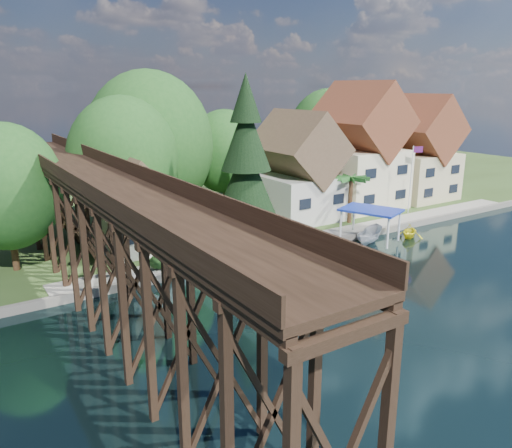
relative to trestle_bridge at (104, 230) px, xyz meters
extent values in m
plane|color=black|center=(16.00, -5.17, -5.35)|extent=(140.00, 140.00, 0.00)
cube|color=#314A1D|center=(16.00, 28.83, -5.10)|extent=(140.00, 52.00, 0.50)
cube|color=slate|center=(20.00, 2.83, -5.04)|extent=(60.00, 0.40, 0.62)
cube|color=gray|center=(22.00, 4.13, -4.82)|extent=(50.00, 2.60, 0.06)
cube|color=black|center=(0.00, -17.97, -1.35)|extent=(4.00, 0.36, 8.00)
cube|color=black|center=(0.00, -14.77, -1.35)|extent=(4.00, 0.36, 8.00)
cube|color=black|center=(0.00, -11.57, -1.35)|extent=(4.00, 0.36, 8.00)
cube|color=black|center=(0.00, -8.37, -1.35)|extent=(4.00, 0.36, 8.00)
cube|color=black|center=(0.00, -5.17, -1.35)|extent=(4.00, 0.36, 8.00)
cube|color=black|center=(0.00, -1.97, -1.35)|extent=(4.00, 0.36, 8.00)
cube|color=black|center=(0.00, 1.23, -1.35)|extent=(4.00, 0.36, 8.00)
cube|color=black|center=(0.00, 4.43, -1.35)|extent=(4.00, 0.36, 8.00)
cube|color=black|center=(0.00, 7.63, -1.35)|extent=(4.00, 0.36, 8.00)
cube|color=black|center=(0.00, 10.83, -1.35)|extent=(4.00, 0.36, 8.00)
cube|color=black|center=(0.00, 14.03, -1.35)|extent=(4.00, 0.36, 8.00)
cube|color=black|center=(0.00, 17.23, -1.35)|extent=(4.00, 0.36, 8.00)
cube|color=black|center=(0.00, 20.43, -1.35)|extent=(4.00, 0.36, 8.00)
cube|color=black|center=(-1.75, 0.83, 2.70)|extent=(0.35, 44.00, 0.35)
cube|color=black|center=(1.75, 0.83, 2.70)|extent=(0.35, 44.00, 0.35)
cube|color=black|center=(0.00, 0.83, 3.00)|extent=(4.00, 44.00, 0.30)
cube|color=black|center=(-2.00, 0.83, 3.55)|extent=(0.12, 44.00, 0.80)
cube|color=black|center=(2.00, 0.83, 3.55)|extent=(0.12, 44.00, 0.80)
cube|color=beige|center=(23.00, 10.83, -2.60)|extent=(7.50, 8.00, 4.50)
cube|color=brown|center=(23.00, 10.83, 2.35)|extent=(7.64, 8.64, 7.64)
cube|color=black|center=(20.90, 6.79, -2.37)|extent=(1.35, 0.08, 1.00)
cube|color=black|center=(25.10, 6.79, -2.37)|extent=(1.35, 0.08, 1.00)
cube|color=beige|center=(32.00, 11.33, -1.60)|extent=(8.50, 8.50, 6.50)
cube|color=brown|center=(32.00, 11.33, 4.71)|extent=(8.65, 9.18, 8.65)
cube|color=black|center=(29.62, 7.04, -1.27)|extent=(1.53, 0.08, 1.00)
cube|color=black|center=(34.38, 7.04, -1.27)|extent=(1.53, 0.08, 1.00)
cube|color=beige|center=(41.00, 10.83, -2.10)|extent=(8.00, 8.00, 5.50)
cube|color=brown|center=(41.00, 10.83, 3.53)|extent=(8.15, 8.64, 8.15)
cube|color=black|center=(38.76, 6.79, -1.82)|extent=(1.44, 0.08, 1.00)
cube|color=black|center=(43.24, 6.79, -1.82)|extent=(1.44, 0.08, 1.00)
cube|color=beige|center=(5.00, 9.33, -3.10)|extent=(5.00, 5.00, 3.50)
cube|color=brown|center=(5.00, 9.33, 0.45)|extent=(5.09, 5.40, 5.09)
cube|color=black|center=(3.60, 6.79, -2.92)|extent=(0.90, 0.08, 1.00)
cube|color=black|center=(6.40, 6.79, -2.92)|extent=(0.90, 0.08, 1.00)
cylinder|color=#382314|center=(6.00, 13.83, -2.60)|extent=(0.50, 0.50, 4.50)
ellipsoid|color=#1E4E1B|center=(6.00, 13.83, 2.15)|extent=(4.40, 4.40, 5.06)
cylinder|color=#382314|center=(10.00, 17.83, -2.37)|extent=(0.50, 0.50, 4.95)
ellipsoid|color=#1E4E1B|center=(10.00, 17.83, 2.85)|extent=(5.00, 5.00, 5.75)
cylinder|color=#382314|center=(19.00, 18.83, -2.82)|extent=(0.50, 0.50, 4.05)
ellipsoid|color=#1E4E1B|center=(19.00, 18.83, 1.45)|extent=(4.00, 4.00, 4.60)
cylinder|color=#382314|center=(34.00, 18.83, -2.60)|extent=(0.50, 0.50, 4.50)
ellipsoid|color=#1E4E1B|center=(34.00, 18.83, 2.15)|extent=(4.60, 4.60, 5.29)
cylinder|color=#382314|center=(42.00, 14.83, -3.05)|extent=(0.50, 0.50, 3.60)
ellipsoid|color=#1E4E1B|center=(42.00, 14.83, 0.75)|extent=(3.80, 3.80, 4.37)
cylinder|color=#382314|center=(-4.00, 9.83, -2.82)|extent=(0.50, 0.50, 4.05)
ellipsoid|color=#1E4E1B|center=(-4.00, 9.83, 1.45)|extent=(4.00, 4.00, 4.60)
ellipsoid|color=#1D4518|center=(8.00, 4.03, -4.08)|extent=(1.98, 1.98, 1.53)
ellipsoid|color=#1D4518|center=(10.00, 4.33, -4.25)|extent=(1.54, 1.54, 1.19)
ellipsoid|color=#1D4518|center=(12.00, 3.83, -4.00)|extent=(2.20, 2.20, 1.70)
ellipsoid|color=#1D4518|center=(5.00, 4.23, -4.17)|extent=(1.76, 1.76, 1.36)
ellipsoid|color=#1D4518|center=(16.50, 4.43, -4.25)|extent=(1.54, 1.54, 1.19)
ellipsoid|color=#1D4518|center=(19.00, 4.13, -4.17)|extent=(1.76, 1.76, 1.36)
cylinder|color=#382314|center=(14.06, 6.36, -3.53)|extent=(0.79, 0.79, 2.65)
cone|color=black|center=(14.06, 6.36, 0.45)|extent=(5.82, 5.82, 7.06)
cone|color=black|center=(14.06, 6.36, 4.42)|extent=(4.24, 4.24, 5.74)
cone|color=black|center=(14.06, 6.36, 7.50)|extent=(2.65, 2.65, 3.97)
cylinder|color=#382314|center=(26.20, 6.30, -2.70)|extent=(0.43, 0.43, 4.29)
ellipsoid|color=#184819|center=(26.20, 6.30, -0.36)|extent=(3.77, 3.77, 0.98)
cylinder|color=white|center=(34.32, 5.78, -1.22)|extent=(0.10, 0.10, 7.25)
cube|color=#A30B27|center=(34.84, 5.57, 1.99)|extent=(0.98, 0.42, 0.62)
cube|color=red|center=(17.95, 1.66, -5.03)|extent=(2.95, 1.90, 0.73)
cube|color=#E9B50C|center=(17.95, 1.66, -4.63)|extent=(3.06, 2.01, 0.09)
cube|color=#E9B50C|center=(18.13, 1.69, -4.25)|extent=(1.63, 1.33, 0.92)
cylinder|color=black|center=(17.14, 1.52, -3.65)|extent=(0.40, 0.40, 0.64)
cylinder|color=#A20C52|center=(18.22, 1.13, -4.25)|extent=(0.34, 0.13, 0.33)
cylinder|color=#A20C52|center=(18.04, 2.25, -4.25)|extent=(0.34, 0.13, 0.33)
cylinder|color=#A20C52|center=(18.85, 1.81, -4.25)|extent=(0.13, 0.34, 0.33)
imported|color=silver|center=(18.66, 0.93, -4.93)|extent=(4.39, 3.42, 0.83)
imported|color=white|center=(23.94, 1.29, -4.57)|extent=(4.32, 2.95, 1.56)
cube|color=#1A32AC|center=(23.94, 1.29, -2.22)|extent=(5.10, 5.95, 0.19)
cylinder|color=white|center=(26.08, -0.20, -3.63)|extent=(0.19, 0.19, 2.82)
cylinder|color=white|center=(24.41, 3.85, -3.63)|extent=(0.19, 0.19, 2.82)
cylinder|color=white|center=(23.48, -1.28, -3.63)|extent=(0.19, 0.19, 2.82)
cylinder|color=white|center=(21.80, 2.78, -3.63)|extent=(0.19, 0.19, 2.82)
imported|color=yellow|center=(28.48, 0.54, -4.61)|extent=(3.61, 3.45, 1.48)
camera|label=1|loc=(-7.97, -29.29, 8.36)|focal=35.00mm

